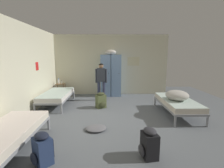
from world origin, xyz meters
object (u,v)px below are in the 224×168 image
Objects in this scene: lotion_bottle at (62,82)px; clothes_pile_grey at (96,128)px; bed_right at (177,102)px; backpack_navy at (42,149)px; person_traveler at (101,78)px; bed_left_front at (8,132)px; water_bottle at (59,81)px; bed_left_rear at (57,95)px; backpack_olive at (101,101)px; backpack_black at (149,144)px; locker_bank at (111,75)px; shelf_unit at (61,89)px; bedding_heap at (177,95)px.

lotion_bottle reaches higher than clothes_pile_grey.
backpack_navy reaches higher than bed_right.
person_traveler reaches higher than bed_right.
person_traveler is at bearing 65.73° from bed_left_front.
water_bottle is 0.43× the size of backpack_navy.
bed_left_rear is 3.45× the size of backpack_olive.
bed_right is 3.45× the size of backpack_black.
backpack_olive reaches higher than bed_left_rear.
backpack_black is 1.07× the size of clothes_pile_grey.
bed_left_front is 2.64m from backpack_black.
water_bottle reaches higher than bed_left_front.
locker_bank is 4.98m from backpack_navy.
lotion_bottle is 5.32m from backpack_black.
lotion_bottle reaches higher than bed_left_rear.
bed_left_rear is at bearing 165.39° from bed_right.
shelf_unit is at bearing 150.26° from lotion_bottle.
bedding_heap is 0.47× the size of person_traveler.
backpack_black is (2.96, -4.57, -0.42)m from water_bottle.
water_bottle is 0.17m from lotion_bottle.
locker_bank is 4.86m from bed_left_front.
person_traveler is 1.18m from backpack_olive.
bedding_heap is at bearing 56.93° from backpack_black.
bed_left_front is at bearing -114.60° from locker_bank.
person_traveler reaches higher than backpack_olive.
backpack_navy is at bearing -78.22° from lotion_bottle.
shelf_unit reaches higher than bed_right.
backpack_black is (2.63, -3.20, -0.12)m from bed_left_rear.
backpack_black is (0.62, -4.64, -0.71)m from locker_bank.
clothes_pile_grey is at bearing -52.58° from bed_left_rear.
bedding_heap is (3.97, 1.81, 0.26)m from bed_left_front.
locker_bank is 2.22m from lotion_bottle.
water_bottle reaches higher than lotion_bottle.
backpack_navy is (-0.85, -2.99, 0.00)m from backpack_olive.
bedding_heap is 4.98m from water_bottle.
backpack_olive is (1.89, -1.70, -0.09)m from shelf_unit.
shelf_unit is 2.55m from backpack_olive.
backpack_black is at bearing -75.14° from person_traveler.
backpack_black and backpack_olive have the same top height.
locker_bank is at bearing 1.68° from water_bottle.
backpack_navy is at bearing -77.50° from shelf_unit.
bedding_heap is 3.88m from backpack_navy.
bed_left_rear is at bearing 103.28° from backpack_navy.
clothes_pile_grey is (-2.43, -1.03, -0.34)m from bed_right.
backpack_olive is at bearing 109.13° from backpack_black.
water_bottle is at bearing 103.59° from bed_left_rear.
lotion_bottle reaches higher than backpack_navy.
bedding_heap is at bearing -16.08° from bed_left_rear.
bed_left_rear is 3.45× the size of backpack_black.
backpack_navy is at bearing -101.74° from person_traveler.
person_traveler is at bearing 145.28° from bed_right.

